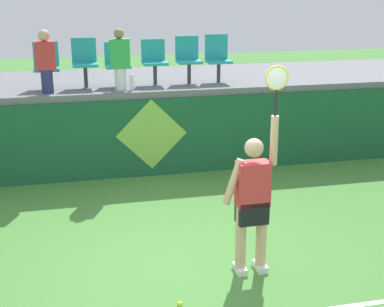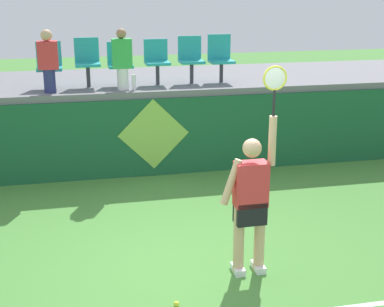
% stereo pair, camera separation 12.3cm
% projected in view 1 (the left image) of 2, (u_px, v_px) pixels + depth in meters
% --- Properties ---
extents(ground_plane, '(40.00, 40.00, 0.00)m').
position_uv_depth(ground_plane, '(186.00, 264.00, 7.06)').
color(ground_plane, '#478438').
extents(court_back_wall, '(12.99, 0.20, 1.40)m').
position_uv_depth(court_back_wall, '(143.00, 137.00, 10.08)').
color(court_back_wall, '#195633').
rests_on(court_back_wall, ground_plane).
extents(spectator_platform, '(12.99, 2.86, 0.12)m').
position_uv_depth(spectator_platform, '(132.00, 82.00, 11.14)').
color(spectator_platform, slate).
rests_on(spectator_platform, court_back_wall).
extents(tennis_player, '(0.75, 0.27, 2.49)m').
position_uv_depth(tennis_player, '(253.00, 198.00, 6.62)').
color(tennis_player, white).
rests_on(tennis_player, ground_plane).
extents(tennis_ball, '(0.07, 0.07, 0.07)m').
position_uv_depth(tennis_ball, '(180.00, 304.00, 6.13)').
color(tennis_ball, '#D1E533').
rests_on(tennis_ball, ground_plane).
extents(water_bottle, '(0.07, 0.07, 0.27)m').
position_uv_depth(water_bottle, '(132.00, 82.00, 9.94)').
color(water_bottle, white).
rests_on(water_bottle, spectator_platform).
extents(stadium_chair_0, '(0.44, 0.42, 0.82)m').
position_uv_depth(stadium_chair_0, '(46.00, 64.00, 10.02)').
color(stadium_chair_0, '#38383D').
rests_on(stadium_chair_0, spectator_platform).
extents(stadium_chair_1, '(0.44, 0.42, 0.87)m').
position_uv_depth(stadium_chair_1, '(85.00, 60.00, 10.15)').
color(stadium_chair_1, '#38383D').
rests_on(stadium_chair_1, spectator_platform).
extents(stadium_chair_2, '(0.44, 0.42, 0.78)m').
position_uv_depth(stadium_chair_2, '(117.00, 62.00, 10.29)').
color(stadium_chair_2, '#38383D').
rests_on(stadium_chair_2, spectator_platform).
extents(stadium_chair_3, '(0.44, 0.42, 0.81)m').
position_uv_depth(stadium_chair_3, '(154.00, 59.00, 10.43)').
color(stadium_chair_3, '#38383D').
rests_on(stadium_chair_3, spectator_platform).
extents(stadium_chair_4, '(0.44, 0.42, 0.86)m').
position_uv_depth(stadium_chair_4, '(188.00, 57.00, 10.57)').
color(stadium_chair_4, '#38383D').
rests_on(stadium_chair_4, spectator_platform).
extents(stadium_chair_5, '(0.44, 0.42, 0.88)m').
position_uv_depth(stadium_chair_5, '(218.00, 56.00, 10.69)').
color(stadium_chair_5, '#38383D').
rests_on(stadium_chair_5, spectator_platform).
extents(spectator_0, '(0.34, 0.20, 1.06)m').
position_uv_depth(spectator_0, '(120.00, 59.00, 9.85)').
color(spectator_0, white).
rests_on(spectator_0, spectator_platform).
extents(spectator_1, '(0.34, 0.20, 1.07)m').
position_uv_depth(spectator_1, '(46.00, 60.00, 9.57)').
color(spectator_1, navy).
rests_on(spectator_1, spectator_platform).
extents(wall_signage_mount, '(1.27, 0.01, 1.41)m').
position_uv_depth(wall_signage_mount, '(153.00, 176.00, 10.22)').
color(wall_signage_mount, '#195633').
rests_on(wall_signage_mount, ground_plane).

